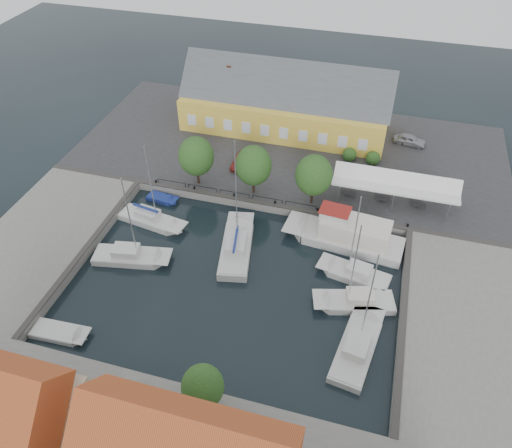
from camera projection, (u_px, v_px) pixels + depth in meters
The scene contains 19 objects.
ground at pixel (240, 272), 51.03m from camera, with size 140.00×140.00×0.00m, color black.
north_quay at pixel (290, 150), 67.39m from camera, with size 56.00×26.00×1.00m, color #2D2D30.
west_quay at pixel (40, 241), 53.77m from camera, with size 12.00×24.00×1.00m, color slate.
east_quay at pixel (467, 332), 44.73m from camera, with size 12.00×24.00×1.00m, color slate.
quay_edge_fittings at pixel (253, 234), 53.77m from camera, with size 56.00×24.72×0.40m.
warehouse at pixel (282, 103), 69.23m from camera, with size 28.56×14.00×9.55m.
tent_canopy at pixel (396, 184), 56.26m from camera, with size 14.00×4.00×2.83m.
quay_trees at pixel (253, 165), 56.94m from camera, with size 18.20×4.20×6.30m.
car_silver at pixel (410, 140), 67.08m from camera, with size 1.73×4.29×1.46m, color #A2A3A9.
car_red at pixel (242, 160), 63.36m from camera, with size 1.56×4.46×1.47m, color #571714.
center_sailboat at pixel (237, 248), 53.22m from camera, with size 4.83×10.31×13.57m.
trawler at pixel (348, 236), 53.64m from camera, with size 13.38×5.11×5.00m.
east_boat_a at pixel (355, 275), 50.33m from camera, with size 7.69×3.84×10.64m.
east_boat_b at pixel (356, 303), 47.62m from camera, with size 8.12×4.50×10.75m.
east_boat_c at pixel (357, 348), 43.77m from camera, with size 4.16×9.39×11.55m.
west_boat_a at pixel (151, 221), 56.72m from camera, with size 8.50×3.66×11.00m.
west_boat_c at pixel (131, 257), 52.25m from camera, with size 8.51×4.06×11.14m.
launch_sw at pixel (60, 334), 45.12m from camera, with size 5.50×2.28×0.98m.
launch_nw at pixel (162, 199), 59.94m from camera, with size 3.98×1.96×0.88m.
Camera 1 is at (11.18, -33.48, 37.21)m, focal length 35.00 mm.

